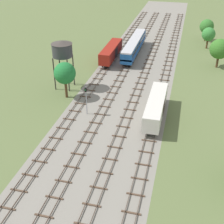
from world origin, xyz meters
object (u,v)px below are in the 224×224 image
object	(u,v)px
passenger_coach_left_mid	(134,45)
water_tower	(62,49)
freight_boxcar_centre_nearest	(156,106)
freight_boxcar_far_left_near	(111,51)
signal_post_nearest	(86,97)

from	to	relation	value
passenger_coach_left_mid	water_tower	distance (m)	26.86
freight_boxcar_centre_nearest	freight_boxcar_far_left_near	distance (m)	29.78
freight_boxcar_far_left_near	signal_post_nearest	xyz separation A→B (m)	(2.46, -27.58, 1.06)
freight_boxcar_centre_nearest	freight_boxcar_far_left_near	world-z (taller)	same
water_tower	signal_post_nearest	xyz separation A→B (m)	(8.12, -9.66, -4.94)
freight_boxcar_far_left_near	water_tower	world-z (taller)	water_tower
freight_boxcar_far_left_near	signal_post_nearest	size ratio (longest dim) A/B	2.53
freight_boxcar_far_left_near	signal_post_nearest	world-z (taller)	signal_post_nearest
freight_boxcar_centre_nearest	water_tower	size ratio (longest dim) A/B	1.38
freight_boxcar_centre_nearest	water_tower	world-z (taller)	water_tower
freight_boxcar_centre_nearest	signal_post_nearest	xyz separation A→B (m)	(-12.33, -1.73, 1.06)
freight_boxcar_far_left_near	water_tower	xyz separation A→B (m)	(-5.66, -17.92, 6.00)
water_tower	freight_boxcar_centre_nearest	bearing A→B (deg)	-21.19
freight_boxcar_centre_nearest	freight_boxcar_far_left_near	xyz separation A→B (m)	(-14.79, 25.85, 0.00)
freight_boxcar_far_left_near	water_tower	bearing A→B (deg)	-107.54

